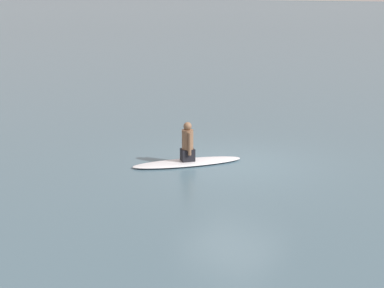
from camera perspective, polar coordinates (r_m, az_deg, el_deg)
The scene contains 3 objects.
ground_plane at distance 15.80m, azimuth 3.98°, elevation -1.91°, with size 400.00×400.00×0.00m, color slate.
surfboard at distance 15.76m, azimuth -0.42°, elevation -1.76°, with size 2.95×0.73×0.09m, color white.
person_paddler at distance 15.62m, azimuth -0.42°, elevation 0.05°, with size 0.43×0.44×1.04m.
Camera 1 is at (8.23, -12.72, 4.47)m, focal length 56.18 mm.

